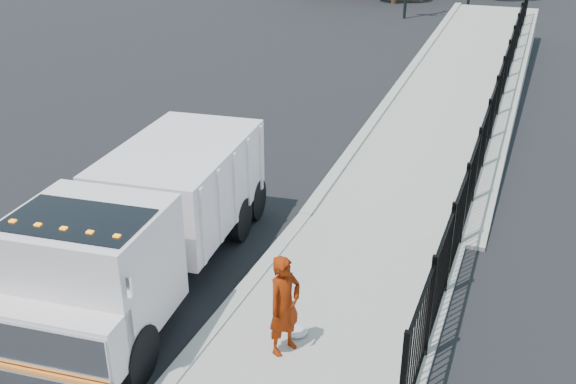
% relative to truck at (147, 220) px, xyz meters
% --- Properties ---
extents(ground, '(120.00, 120.00, 0.00)m').
position_rel_truck_xyz_m(ground, '(1.82, -0.29, -1.41)').
color(ground, black).
rests_on(ground, ground).
extents(curb, '(0.30, 12.00, 0.16)m').
position_rel_truck_xyz_m(curb, '(1.82, -2.29, -1.33)').
color(curb, '#ADAAA3').
rests_on(curb, ground).
extents(ramp, '(3.95, 24.06, 3.19)m').
position_rel_truck_xyz_m(ramp, '(3.94, 15.71, -1.41)').
color(ramp, '#9E998E').
rests_on(ramp, ground).
extents(iron_fence, '(0.10, 28.00, 1.80)m').
position_rel_truck_xyz_m(iron_fence, '(5.37, 11.71, -0.51)').
color(iron_fence, black).
rests_on(iron_fence, ground).
extents(truck, '(3.10, 7.54, 2.51)m').
position_rel_truck_xyz_m(truck, '(0.00, 0.00, 0.00)').
color(truck, black).
rests_on(truck, ground).
extents(worker, '(0.64, 0.75, 1.74)m').
position_rel_truck_xyz_m(worker, '(3.20, -1.03, -0.42)').
color(worker, maroon).
rests_on(worker, sidewalk).
extents(debris, '(0.38, 0.38, 0.10)m').
position_rel_truck_xyz_m(debris, '(3.23, -0.57, -1.25)').
color(debris, silver).
rests_on(debris, sidewalk).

